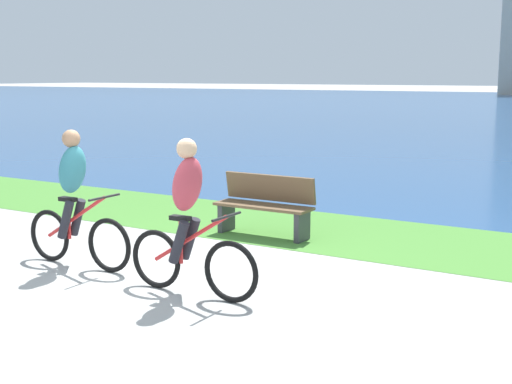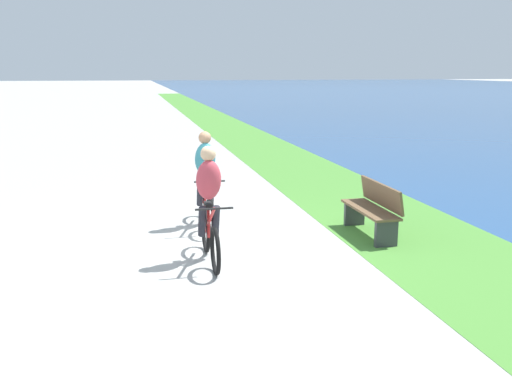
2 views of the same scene
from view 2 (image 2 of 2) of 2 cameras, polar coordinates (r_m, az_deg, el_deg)
The scene contains 5 objects.
ground_plane at distance 9.00m, azimuth -4.69°, elevation -5.46°, with size 300.00×300.00×0.00m, color #9E9E99.
grass_strip_bayside at distance 10.06m, azimuth 15.36°, elevation -3.94°, with size 120.00×2.64×0.01m, color #478433.
cyclist_lead at distance 8.03m, azimuth -4.80°, elevation -1.41°, with size 1.66×0.52×1.71m.
cyclist_trailing at distance 9.90m, azimuth -5.16°, elevation 1.20°, with size 1.69×0.52×1.71m.
bench_near_path at distance 9.62m, azimuth 11.88°, elevation -1.74°, with size 1.50×0.47×0.90m.
Camera 2 is at (8.50, -1.16, 2.75)m, focal length 39.16 mm.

